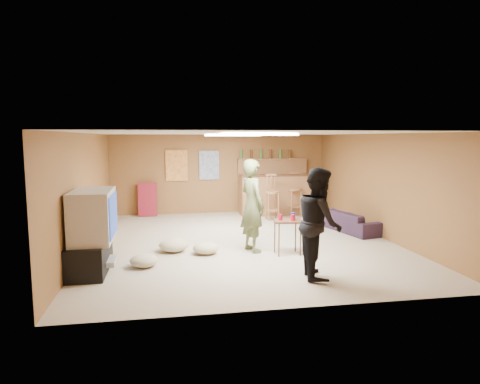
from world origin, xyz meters
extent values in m
plane|color=tan|center=(0.00, 0.00, 0.00)|extent=(7.00, 7.00, 0.00)
cube|color=silver|center=(0.00, 0.00, 2.20)|extent=(6.00, 7.00, 0.02)
cube|color=brown|center=(0.00, 3.50, 1.10)|extent=(6.00, 0.02, 2.20)
cube|color=brown|center=(0.00, -3.50, 1.10)|extent=(6.00, 0.02, 2.20)
cube|color=brown|center=(-3.00, 0.00, 1.10)|extent=(0.02, 7.00, 2.20)
cube|color=brown|center=(3.00, 0.00, 1.10)|extent=(0.02, 7.00, 2.20)
cube|color=black|center=(-2.72, -1.50, 0.25)|extent=(0.55, 1.30, 0.50)
cube|color=#B2B2B7|center=(-2.50, -1.50, 0.15)|extent=(0.35, 0.50, 0.08)
cube|color=#B2B2B7|center=(-2.65, -1.50, 0.90)|extent=(0.60, 1.10, 0.80)
cube|color=navy|center=(-2.34, -1.50, 0.90)|extent=(0.02, 0.95, 0.65)
cube|color=brown|center=(1.50, 2.95, 0.55)|extent=(2.00, 0.60, 1.10)
cube|color=#3E2113|center=(1.50, 2.70, 1.10)|extent=(2.10, 0.12, 0.05)
cube|color=brown|center=(1.50, 3.40, 1.50)|extent=(2.00, 0.18, 0.05)
cube|color=brown|center=(1.50, 3.42, 1.20)|extent=(2.00, 0.14, 0.60)
cube|color=#BF3F26|center=(-1.20, 3.46, 1.35)|extent=(0.60, 0.03, 0.85)
cube|color=#334C99|center=(-0.30, 3.46, 1.35)|extent=(0.55, 0.03, 0.80)
cube|color=maroon|center=(-2.00, 3.30, 0.45)|extent=(0.50, 0.26, 0.91)
cube|color=white|center=(0.00, -1.50, 2.17)|extent=(1.20, 0.60, 0.04)
cube|color=white|center=(0.00, 1.20, 2.17)|extent=(1.20, 0.60, 0.04)
imported|color=#525A34|center=(0.07, -0.73, 0.86)|extent=(0.60, 0.73, 1.73)
imported|color=black|center=(0.76, -2.37, 0.84)|extent=(0.75, 0.90, 1.68)
imported|color=black|center=(2.62, 0.52, 0.23)|extent=(0.93, 1.66, 0.46)
cube|color=#3E2113|center=(0.65, -1.07, 0.32)|extent=(0.54, 0.46, 0.63)
cylinder|color=#AD0B22|center=(0.53, -1.03, 0.68)|extent=(0.08, 0.08, 0.10)
cylinder|color=#AD0B22|center=(0.73, -1.13, 0.69)|extent=(0.09, 0.09, 0.11)
cylinder|color=navy|center=(0.78, -0.97, 0.69)|extent=(0.11, 0.11, 0.12)
ellipsoid|color=tan|center=(-1.39, -0.52, 0.12)|extent=(0.68, 0.68, 0.24)
ellipsoid|color=tan|center=(-0.81, -0.78, 0.10)|extent=(0.58, 0.58, 0.21)
ellipsoid|color=tan|center=(-1.89, -1.40, 0.10)|extent=(0.61, 0.61, 0.21)
camera|label=1|loc=(-1.52, -8.41, 2.11)|focal=32.00mm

